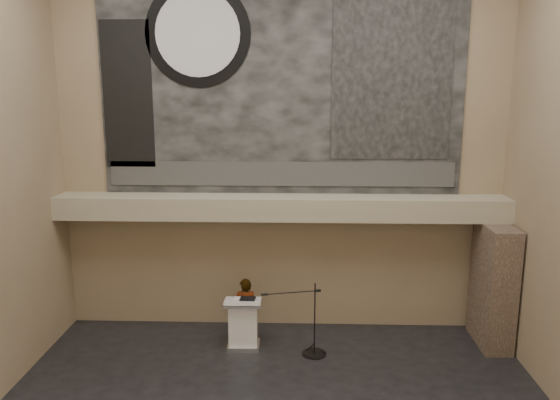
{
  "coord_description": "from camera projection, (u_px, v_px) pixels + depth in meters",
  "views": [
    {
      "loc": [
        0.38,
        -8.22,
        5.61
      ],
      "look_at": [
        0.0,
        3.2,
        3.2
      ],
      "focal_mm": 35.0,
      "sensor_mm": 36.0,
      "label": 1
    }
  ],
  "objects": [
    {
      "name": "banner",
      "position": [
        281.0,
        81.0,
        11.92
      ],
      "size": [
        8.0,
        0.05,
        5.0
      ],
      "primitive_type": "cube",
      "color": "black",
      "rests_on": "wall_back"
    },
    {
      "name": "mic_stand",
      "position": [
        313.0,
        344.0,
        11.56
      ],
      "size": [
        1.36,
        0.52,
        1.59
      ],
      "rotation": [
        0.0,
        0.0,
        0.23
      ],
      "color": "black",
      "rests_on": "floor"
    },
    {
      "name": "stone_pier",
      "position": [
        493.0,
        285.0,
        11.86
      ],
      "size": [
        0.6,
        1.4,
        2.7
      ],
      "primitive_type": "cube",
      "color": "#433429",
      "rests_on": "floor"
    },
    {
      "name": "banner_text_strip",
      "position": [
        281.0,
        174.0,
        12.3
      ],
      "size": [
        7.76,
        0.02,
        0.55
      ],
      "primitive_type": "cube",
      "color": "#313131",
      "rests_on": "banner"
    },
    {
      "name": "banner_clock_face",
      "position": [
        197.0,
        33.0,
        11.71
      ],
      "size": [
        1.84,
        0.02,
        1.84
      ],
      "primitive_type": "cylinder",
      "rotation": [
        1.57,
        0.0,
        0.0
      ],
      "color": "silver",
      "rests_on": "banner"
    },
    {
      "name": "sprinkler_left",
      "position": [
        209.0,
        219.0,
        12.18
      ],
      "size": [
        0.04,
        0.04,
        0.06
      ],
      "primitive_type": "cylinder",
      "color": "#B2893D",
      "rests_on": "soffit"
    },
    {
      "name": "banner_building_print",
      "position": [
        392.0,
        76.0,
        11.78
      ],
      "size": [
        2.6,
        0.02,
        3.6
      ],
      "primitive_type": "cube",
      "color": "black",
      "rests_on": "banner"
    },
    {
      "name": "banner_clock_rim",
      "position": [
        198.0,
        34.0,
        11.73
      ],
      "size": [
        2.3,
        0.02,
        2.3
      ],
      "primitive_type": "cylinder",
      "rotation": [
        1.57,
        0.0,
        0.0
      ],
      "color": "black",
      "rests_on": "banner"
    },
    {
      "name": "wall_back",
      "position": [
        281.0,
        147.0,
        12.25
      ],
      "size": [
        10.0,
        0.02,
        8.5
      ],
      "primitive_type": "cube",
      "color": "#847053",
      "rests_on": "floor"
    },
    {
      "name": "papers",
      "position": [
        239.0,
        299.0,
        11.72
      ],
      "size": [
        0.23,
        0.3,
        0.0
      ],
      "primitive_type": "cube",
      "rotation": [
        0.0,
        0.0,
        -0.04
      ],
      "color": "silver",
      "rests_on": "lectern"
    },
    {
      "name": "banner_brick_print",
      "position": [
        128.0,
        95.0,
        12.05
      ],
      "size": [
        1.1,
        0.02,
        3.2
      ],
      "primitive_type": "cube",
      "color": "black",
      "rests_on": "banner"
    },
    {
      "name": "wall_front",
      "position": [
        251.0,
        256.0,
        4.42
      ],
      "size": [
        10.0,
        0.02,
        8.5
      ],
      "primitive_type": "cube",
      "color": "#847053",
      "rests_on": "floor"
    },
    {
      "name": "binder",
      "position": [
        248.0,
        299.0,
        11.69
      ],
      "size": [
        0.34,
        0.28,
        0.04
      ],
      "primitive_type": "cube",
      "rotation": [
        0.0,
        0.0,
        -0.07
      ],
      "color": "black",
      "rests_on": "lectern"
    },
    {
      "name": "speaker_person",
      "position": [
        245.0,
        310.0,
        12.1
      ],
      "size": [
        0.55,
        0.38,
        1.45
      ],
      "primitive_type": "imported",
      "rotation": [
        0.0,
        0.0,
        3.21
      ],
      "color": "white",
      "rests_on": "floor"
    },
    {
      "name": "lectern",
      "position": [
        243.0,
        323.0,
        11.83
      ],
      "size": [
        0.79,
        0.57,
        1.14
      ],
      "rotation": [
        0.0,
        0.0,
        0.02
      ],
      "color": "silver",
      "rests_on": "floor"
    },
    {
      "name": "soffit",
      "position": [
        281.0,
        207.0,
        12.12
      ],
      "size": [
        10.0,
        0.8,
        0.5
      ],
      "primitive_type": "cube",
      "color": "gray",
      "rests_on": "wall_back"
    },
    {
      "name": "sprinkler_right",
      "position": [
        366.0,
        221.0,
        12.07
      ],
      "size": [
        0.04,
        0.04,
        0.06
      ],
      "primitive_type": "cylinder",
      "color": "#B2893D",
      "rests_on": "soffit"
    }
  ]
}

